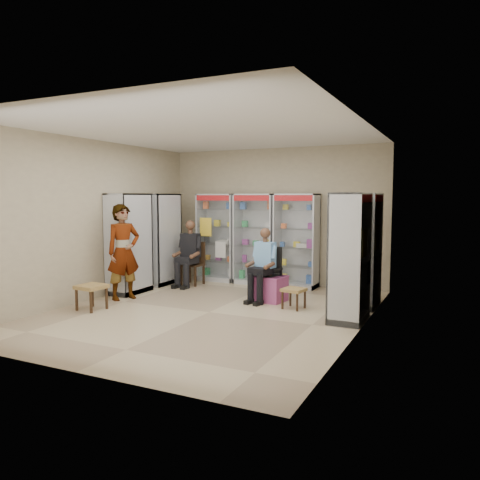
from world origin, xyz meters
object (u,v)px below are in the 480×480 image
at_px(cabinet_back_left, 218,237).
at_px(pink_trunk, 271,289).
at_px(cabinet_right_far, 364,250).
at_px(cabinet_back_mid, 256,239).
at_px(cabinet_back_right, 296,241).
at_px(office_chair, 267,274).
at_px(cabinet_left_near, 129,244).
at_px(standing_man, 124,252).
at_px(cabinet_right_near, 350,257).
at_px(wooden_chair, 192,263).
at_px(cabinet_left_far, 161,239).
at_px(seated_shopkeeper, 266,267).
at_px(woven_stool_a, 294,298).
at_px(woven_stool_b, 92,297).

xyz_separation_m(cabinet_back_left, pink_trunk, (1.93, -1.51, -0.76)).
bearing_deg(cabinet_right_far, cabinet_back_mid, 66.35).
distance_m(cabinet_back_right, office_chair, 1.54).
bearing_deg(cabinet_left_near, standing_man, 28.75).
bearing_deg(cabinet_back_mid, cabinet_right_near, -40.84).
xyz_separation_m(wooden_chair, office_chair, (2.07, -0.73, 0.03)).
bearing_deg(wooden_chair, cabinet_back_left, 71.10).
bearing_deg(cabinet_left_far, wooden_chair, 106.39).
bearing_deg(cabinet_back_right, seated_shopkeeper, -93.16).
bearing_deg(cabinet_back_right, cabinet_back_left, 180.00).
height_order(woven_stool_a, woven_stool_b, woven_stool_b).
relative_size(cabinet_back_left, cabinet_right_far, 1.00).
xyz_separation_m(cabinet_back_right, pink_trunk, (0.03, -1.51, -0.76)).
bearing_deg(cabinet_right_far, woven_stool_b, 119.39).
bearing_deg(seated_shopkeeper, cabinet_left_far, 178.42).
relative_size(wooden_chair, office_chair, 0.94).
xyz_separation_m(cabinet_left_far, office_chair, (2.75, -0.53, -0.50)).
relative_size(cabinet_right_far, cabinet_right_near, 1.00).
height_order(wooden_chair, office_chair, office_chair).
xyz_separation_m(cabinet_back_mid, wooden_chair, (-1.20, -0.73, -0.53)).
bearing_deg(cabinet_back_left, cabinet_left_near, -114.61).
distance_m(cabinet_left_near, woven_stool_b, 1.66).
relative_size(pink_trunk, standing_man, 0.27).
xyz_separation_m(cabinet_back_mid, cabinet_right_far, (2.58, -1.13, 0.00)).
height_order(cabinet_left_near, wooden_chair, cabinet_left_near).
relative_size(cabinet_back_left, cabinet_back_right, 1.00).
height_order(cabinet_back_left, cabinet_back_right, same).
bearing_deg(cabinet_back_right, woven_stool_a, -72.30).
xyz_separation_m(seated_shopkeeper, pink_trunk, (0.11, -0.00, -0.40)).
bearing_deg(woven_stool_b, cabinet_left_far, 97.44).
bearing_deg(pink_trunk, wooden_chair, 160.31).
bearing_deg(seated_shopkeeper, standing_man, -146.99).
xyz_separation_m(cabinet_right_near, cabinet_left_far, (-4.46, 1.30, 0.00)).
height_order(cabinet_back_mid, standing_man, cabinet_back_mid).
height_order(cabinet_right_far, pink_trunk, cabinet_right_far).
relative_size(cabinet_left_near, pink_trunk, 4.05).
height_order(office_chair, pink_trunk, office_chair).
xyz_separation_m(cabinet_right_near, woven_stool_b, (-4.13, -1.23, -0.78)).
bearing_deg(cabinet_back_left, cabinet_right_far, -17.75).
height_order(cabinet_right_far, seated_shopkeeper, cabinet_right_far).
bearing_deg(cabinet_left_far, woven_stool_a, 74.67).
xyz_separation_m(cabinet_right_far, cabinet_left_far, (-4.46, 0.20, 0.00)).
relative_size(cabinet_back_mid, pink_trunk, 4.05).
relative_size(cabinet_right_near, cabinet_left_far, 1.00).
distance_m(cabinet_back_right, wooden_chair, 2.33).
bearing_deg(cabinet_left_near, woven_stool_a, 92.69).
xyz_separation_m(office_chair, standing_man, (-2.47, -1.08, 0.40)).
bearing_deg(woven_stool_b, seated_shopkeeper, 38.88).
xyz_separation_m(seated_shopkeeper, woven_stool_b, (-2.42, -1.95, -0.42)).
distance_m(woven_stool_b, standing_man, 1.14).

